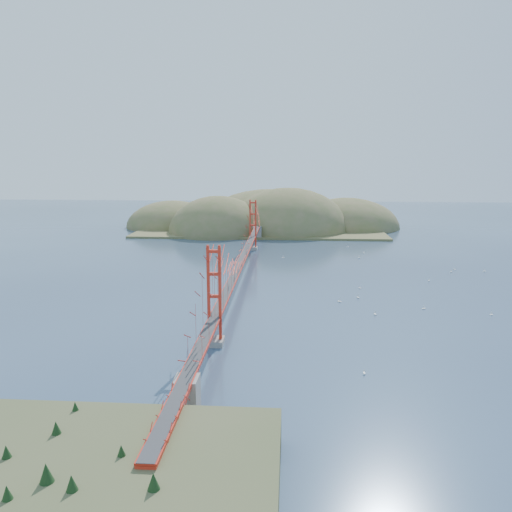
# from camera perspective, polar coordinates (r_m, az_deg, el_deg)

# --- Properties ---
(ground) EXTENTS (320.00, 320.00, 0.00)m
(ground) POSITION_cam_1_polar(r_m,az_deg,el_deg) (87.29, -1.79, -2.89)
(ground) COLOR #2A3D55
(ground) RESTS_ON ground
(bridge) EXTENTS (2.20, 94.40, 12.00)m
(bridge) POSITION_cam_1_polar(r_m,az_deg,el_deg) (86.02, -1.81, 1.67)
(bridge) COLOR gray
(bridge) RESTS_ON ground
(approach_viaduct) EXTENTS (1.40, 12.00, 3.38)m
(approach_viaduct) POSITION_cam_1_polar(r_m,az_deg,el_deg) (38.32, -9.83, -18.32)
(approach_viaduct) COLOR red
(approach_viaduct) RESTS_ON ground
(promontory) EXTENTS (9.00, 6.00, 0.24)m
(promontory) POSITION_cam_1_polar(r_m,az_deg,el_deg) (42.40, -8.58, -18.94)
(promontory) COLOR #59544C
(promontory) RESTS_ON ground
(fort) EXTENTS (3.70, 2.30, 1.75)m
(fort) POSITION_cam_1_polar(r_m,az_deg,el_deg) (42.65, -7.84, -17.88)
(fort) COLOR maroon
(fort) RESTS_ON ground
(near_bluff) EXTENTS (24.00, 20.50, 4.26)m
(near_bluff) POSITION_cam_1_polar(r_m,az_deg,el_deg) (34.26, -20.16, -25.04)
(near_bluff) COLOR #45512E
(near_bluff) RESTS_ON ground
(far_headlands) EXTENTS (84.00, 58.00, 25.00)m
(far_headlands) POSITION_cam_1_polar(r_m,az_deg,el_deg) (154.34, 1.52, 3.33)
(far_headlands) COLOR olive
(far_headlands) RESTS_ON ground
(sailboat_0) EXTENTS (0.58, 0.64, 0.72)m
(sailboat_0) POSITION_cam_1_polar(r_m,az_deg,el_deg) (70.89, 13.46, -6.45)
(sailboat_0) COLOR white
(sailboat_0) RESTS_ON ground
(sailboat_3) EXTENTS (0.64, 0.64, 0.68)m
(sailboat_3) POSITION_cam_1_polar(r_m,az_deg,el_deg) (109.14, 11.71, -0.16)
(sailboat_3) COLOR white
(sailboat_3) RESTS_ON ground
(sailboat_17) EXTENTS (0.56, 0.50, 0.63)m
(sailboat_17) POSITION_cam_1_polar(r_m,az_deg,el_deg) (103.82, 24.66, -1.55)
(sailboat_17) COLOR white
(sailboat_17) RESTS_ON ground
(sailboat_13) EXTENTS (0.56, 0.56, 0.61)m
(sailboat_13) POSITION_cam_1_polar(r_m,az_deg,el_deg) (76.12, 25.31, -6.02)
(sailboat_13) COLOR white
(sailboat_13) RESTS_ON ground
(sailboat_2) EXTENTS (0.53, 0.53, 0.56)m
(sailboat_2) POSITION_cam_1_polar(r_m,az_deg,el_deg) (84.21, 11.79, -3.56)
(sailboat_2) COLOR white
(sailboat_2) RESTS_ON ground
(sailboat_8) EXTENTS (0.62, 0.62, 0.65)m
(sailboat_8) POSITION_cam_1_polar(r_m,az_deg,el_deg) (100.70, 21.41, -1.67)
(sailboat_8) COLOR white
(sailboat_8) RESTS_ON ground
(sailboat_12) EXTENTS (0.51, 0.44, 0.58)m
(sailboat_12) POSITION_cam_1_polar(r_m,az_deg,el_deg) (107.42, 3.12, -0.13)
(sailboat_12) COLOR white
(sailboat_12) RESTS_ON ground
(sailboat_1) EXTENTS (0.61, 0.62, 0.70)m
(sailboat_1) POSITION_cam_1_polar(r_m,az_deg,el_deg) (78.53, 11.60, -4.62)
(sailboat_1) COLOR white
(sailboat_1) RESTS_ON ground
(sailboat_14) EXTENTS (0.55, 0.55, 0.60)m
(sailboat_14) POSITION_cam_1_polar(r_m,az_deg,el_deg) (92.23, 19.15, -2.66)
(sailboat_14) COLOR white
(sailboat_14) RESTS_ON ground
(sailboat_6) EXTENTS (0.70, 0.70, 0.74)m
(sailboat_6) POSITION_cam_1_polar(r_m,az_deg,el_deg) (75.95, 9.53, -5.09)
(sailboat_6) COLOR white
(sailboat_6) RESTS_ON ground
(sailboat_7) EXTENTS (0.54, 0.54, 0.57)m
(sailboat_7) POSITION_cam_1_polar(r_m,az_deg,el_deg) (121.99, 10.45, 1.08)
(sailboat_7) COLOR white
(sailboat_7) RESTS_ON ground
(sailboat_10) EXTENTS (0.45, 0.55, 0.63)m
(sailboat_10) POSITION_cam_1_polar(r_m,az_deg,el_deg) (52.40, 12.27, -12.89)
(sailboat_10) COLOR white
(sailboat_10) RESTS_ON ground
(sailboat_15) EXTENTS (0.41, 0.49, 0.56)m
(sailboat_15) POSITION_cam_1_polar(r_m,az_deg,el_deg) (114.87, 12.23, 0.38)
(sailboat_15) COLOR white
(sailboat_15) RESTS_ON ground
(sailboat_extra_0) EXTENTS (0.58, 0.58, 0.62)m
(sailboat_extra_0) POSITION_cam_1_polar(r_m,az_deg,el_deg) (103.26, 21.75, -1.39)
(sailboat_extra_0) COLOR white
(sailboat_extra_0) RESTS_ON ground
(sailboat_extra_1) EXTENTS (0.56, 0.54, 0.63)m
(sailboat_extra_1) POSITION_cam_1_polar(r_m,az_deg,el_deg) (75.48, 18.62, -5.65)
(sailboat_extra_1) COLOR white
(sailboat_extra_1) RESTS_ON ground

